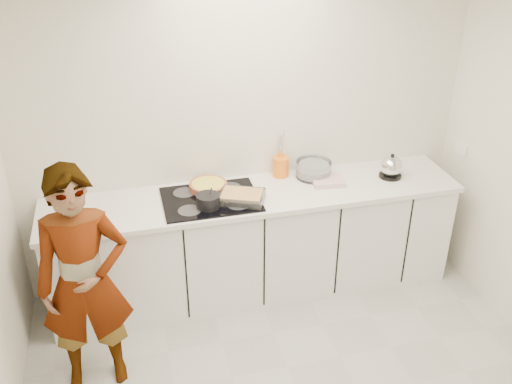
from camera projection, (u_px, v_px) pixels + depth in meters
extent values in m
cube|color=silver|center=(245.00, 131.00, 4.47)|extent=(3.60, 0.00, 2.60)
cube|color=white|center=(462.00, 148.00, 4.74)|extent=(0.02, 0.15, 0.09)
cube|color=white|center=(255.00, 245.00, 4.62)|extent=(3.20, 0.58, 0.87)
cube|color=white|center=(255.00, 196.00, 4.40)|extent=(3.24, 0.64, 0.04)
cube|color=black|center=(211.00, 199.00, 4.29)|extent=(0.72, 0.54, 0.01)
cylinder|color=#9E4933|center=(208.00, 186.00, 4.42)|extent=(0.31, 0.31, 0.05)
cylinder|color=yellow|center=(208.00, 184.00, 4.41)|extent=(0.27, 0.27, 0.01)
cylinder|color=black|center=(208.00, 201.00, 4.16)|extent=(0.19, 0.19, 0.10)
cylinder|color=silver|center=(210.00, 194.00, 4.16)|extent=(0.03, 0.07, 0.15)
cube|color=silver|center=(242.00, 197.00, 4.25)|extent=(0.40, 0.35, 0.06)
cube|color=#EEB36F|center=(242.00, 194.00, 4.24)|extent=(0.35, 0.31, 0.02)
cylinder|color=silver|center=(314.00, 169.00, 4.61)|extent=(0.36, 0.36, 0.13)
cylinder|color=white|center=(313.00, 172.00, 4.62)|extent=(0.30, 0.30, 0.06)
cube|color=white|center=(328.00, 181.00, 4.52)|extent=(0.27, 0.21, 0.04)
cylinder|color=black|center=(390.00, 176.00, 4.63)|extent=(0.23, 0.23, 0.02)
sphere|color=silver|center=(391.00, 166.00, 4.59)|extent=(0.22, 0.22, 0.18)
sphere|color=black|center=(393.00, 155.00, 4.54)|extent=(0.04, 0.04, 0.03)
cylinder|color=orange|center=(281.00, 167.00, 4.62)|extent=(0.14, 0.14, 0.16)
imported|color=white|center=(85.00, 283.00, 3.58)|extent=(0.59, 0.39, 1.61)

